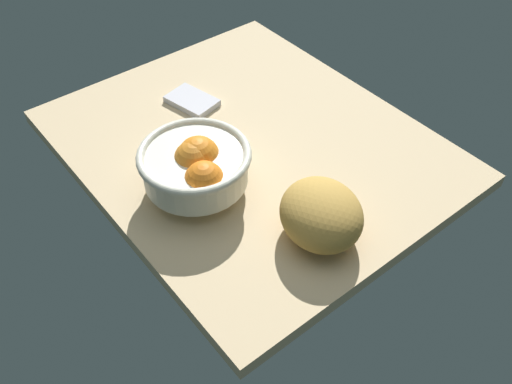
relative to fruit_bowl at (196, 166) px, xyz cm
name	(u,v)px	position (x,y,z in cm)	size (l,w,h in cm)	color
ground_plane	(250,147)	(5.51, -16.98, -8.23)	(80.92, 67.29, 3.00)	#D3B689
fruit_bowl	(196,166)	(0.00, 0.00, 0.00)	(21.47, 21.47, 11.81)	silver
bread_loaf	(321,214)	(-22.67, -10.83, -1.59)	(16.47, 14.45, 10.28)	#C09141
napkin_folded	(192,101)	(24.63, -15.09, -6.01)	(11.37, 7.40, 1.45)	silver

